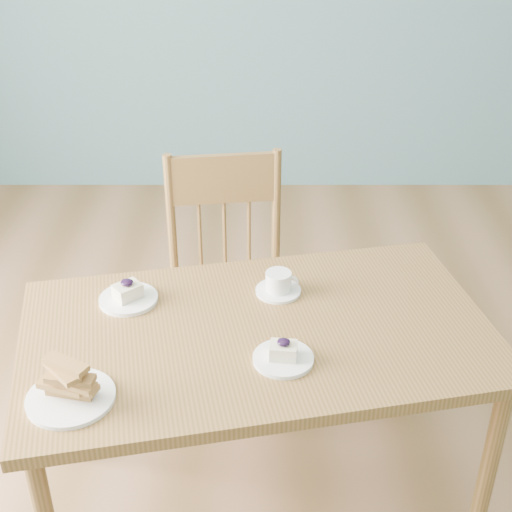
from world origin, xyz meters
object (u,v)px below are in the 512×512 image
(dining_table, at_px, (257,348))
(cheesecake_plate_far, at_px, (128,296))
(cheesecake_plate_near, at_px, (283,355))
(coffee_cup, at_px, (279,284))
(dining_chair, at_px, (229,284))
(biscotti_plate, at_px, (69,387))

(dining_table, distance_m, cheesecake_plate_far, 0.39)
(cheesecake_plate_near, bearing_deg, dining_table, 115.41)
(cheesecake_plate_near, bearing_deg, cheesecake_plate_far, 148.09)
(cheesecake_plate_near, height_order, coffee_cup, same)
(dining_chair, distance_m, coffee_cup, 0.47)
(cheesecake_plate_near, distance_m, cheesecake_plate_far, 0.50)
(dining_chair, xyz_separation_m, cheesecake_plate_near, (0.16, -0.68, 0.23))
(cheesecake_plate_far, xyz_separation_m, biscotti_plate, (-0.07, -0.41, 0.02))
(dining_table, height_order, cheesecake_plate_near, cheesecake_plate_near)
(biscotti_plate, bearing_deg, cheesecake_plate_far, 80.27)
(dining_chair, relative_size, cheesecake_plate_near, 5.83)
(cheesecake_plate_far, height_order, biscotti_plate, biscotti_plate)
(cheesecake_plate_far, bearing_deg, biscotti_plate, -99.73)
(dining_table, xyz_separation_m, dining_chair, (-0.10, 0.55, -0.14))
(dining_table, height_order, biscotti_plate, biscotti_plate)
(coffee_cup, relative_size, biscotti_plate, 0.63)
(dining_chair, height_order, cheesecake_plate_near, dining_chair)
(dining_chair, height_order, coffee_cup, dining_chair)
(cheesecake_plate_far, distance_m, biscotti_plate, 0.42)
(dining_chair, bearing_deg, cheesecake_plate_far, -129.52)
(coffee_cup, distance_m, biscotti_plate, 0.67)
(dining_table, height_order, dining_chair, dining_chair)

